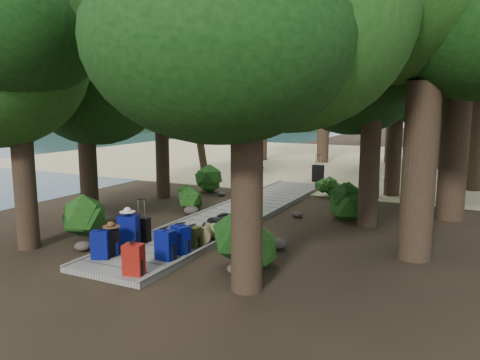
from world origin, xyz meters
The scene contains 50 objects.
ground centered at (0.00, 0.00, 0.00)m, with size 120.00×120.00×0.00m, color #302418.
sand_beach centered at (0.00, 16.00, 0.01)m, with size 40.00×22.00×0.02m, color beige.
water_bay centered at (-32.00, 25.00, 0.00)m, with size 50.00×60.00×0.02m, color #294354.
distant_hill centered at (-40.00, 48.00, 0.00)m, with size 32.00×16.00×12.00m, color black.
boardwalk centered at (0.00, 1.00, 0.06)m, with size 2.00×12.00×0.12m, color gray.
backpack_left_a centered at (-0.62, -4.24, 0.46)m, with size 0.36×0.25×0.68m, color #09076A, non-canonical shape.
backpack_left_b centered at (-0.60, -3.94, 0.44)m, with size 0.35×0.25×0.64m, color black, non-canonical shape.
backpack_left_c centered at (-0.65, -3.29, 0.53)m, with size 0.44×0.31×0.81m, color #09076A, non-canonical shape.
backpack_right_a centered at (0.62, -4.68, 0.45)m, with size 0.37×0.26×0.67m, color maroon, non-canonical shape.
backpack_right_b centered at (0.64, -3.67, 0.47)m, with size 0.39×0.27×0.70m, color #09076A, non-canonical shape.
backpack_right_c centered at (0.67, -3.16, 0.46)m, with size 0.40×0.28×0.68m, color #09076A, non-canonical shape.
backpack_right_d centered at (0.66, -2.64, 0.38)m, with size 0.34×0.24×0.52m, color #2F3914, non-canonical shape.
duffel_right_khaki centered at (0.68, -2.17, 0.32)m, with size 0.40×0.60×0.40m, color olive, non-canonical shape.
duffel_right_black centered at (0.76, -1.34, 0.35)m, with size 0.46×0.73×0.46m, color black, non-canonical shape.
suitcase_on_boardwalk centered at (-0.63, -2.83, 0.41)m, with size 0.37×0.21×0.58m, color black, non-canonical shape.
lone_suitcase_on_sand centered at (0.35, 8.06, 0.39)m, with size 0.47×0.27×0.73m, color black, non-canonical shape.
hat_brown centered at (-0.55, -3.97, 0.82)m, with size 0.39×0.39×0.12m, color #51351E, non-canonical shape.
hat_white centered at (-0.66, -3.30, 0.99)m, with size 0.36×0.36×0.12m, color silver, non-canonical shape.
kayak centered at (-3.40, 9.98, 0.17)m, with size 0.65×2.99×0.30m, color #9E0D0F.
sun_lounger centered at (3.12, 9.78, 0.28)m, with size 0.53×1.64×0.53m, color silver, non-canonical shape.
tree_right_a centered at (2.74, -4.12, 4.11)m, with size 4.93×4.93×8.21m, color black, non-canonical shape.
tree_right_b centered at (5.28, -0.90, 5.05)m, with size 5.66×5.66×10.10m, color black, non-canonical shape.
tree_right_c centered at (3.78, 1.51, 3.92)m, with size 4.53×4.53×7.85m, color black, non-canonical shape.
tree_right_d centered at (5.81, 3.36, 5.57)m, with size 6.08×6.08×11.14m, color black, non-canonical shape.
tree_right_e centered at (3.71, 6.37, 4.10)m, with size 4.56×4.56×8.21m, color black, non-canonical shape.
tree_left_a centered at (-2.94, -4.13, 3.57)m, with size 4.28×4.28×7.14m, color black, non-canonical shape.
tree_left_b centered at (-4.68, -0.35, 4.02)m, with size 4.46×4.46×8.03m, color black, non-canonical shape.
tree_left_c centered at (-3.71, 2.32, 3.49)m, with size 4.02×4.02×6.99m, color black, non-canonical shape.
tree_back_a centered at (-1.50, 15.02, 4.84)m, with size 5.59×5.59×9.68m, color black, non-canonical shape.
tree_back_b centered at (2.10, 16.55, 5.19)m, with size 5.81×5.81×10.37m, color black, non-canonical shape.
tree_back_c centered at (4.63, 15.02, 3.94)m, with size 4.38×4.38×7.88m, color black, non-canonical shape.
tree_back_d centered at (-5.09, 14.51, 3.75)m, with size 4.50×4.50×7.50m, color black, non-canonical shape.
palm_right_a centered at (3.38, 5.82, 3.30)m, with size 3.87×3.87×6.59m, color #134312, non-canonical shape.
palm_right_b centered at (4.54, 11.00, 4.46)m, with size 4.62×4.62×8.92m, color #134312, non-canonical shape.
palm_right_c centered at (2.01, 11.86, 3.56)m, with size 4.48×4.48×7.12m, color #134312, non-canonical shape.
palm_left_a centered at (-4.61, 6.37, 3.62)m, with size 4.55×4.55×7.23m, color #134312, non-canonical shape.
rock_left_a centered at (-1.64, -3.73, 0.11)m, with size 0.40×0.36×0.22m, color #4C473F, non-canonical shape.
rock_left_b centered at (-2.80, -1.52, 0.10)m, with size 0.37×0.33×0.20m, color #4C473F, non-canonical shape.
rock_left_c centered at (-1.34, 0.45, 0.13)m, with size 0.48×0.43×0.26m, color #4C473F, non-canonical shape.
rock_left_d centered at (-1.92, 3.46, 0.08)m, with size 0.28×0.25×0.16m, color #4C473F, non-canonical shape.
rock_right_a centered at (2.20, -3.49, 0.10)m, with size 0.37×0.33×0.20m, color #4C473F, non-canonical shape.
rock_right_b centered at (2.32, -1.62, 0.13)m, with size 0.47×0.42×0.26m, color #4C473F, non-canonical shape.
rock_right_c centered at (1.72, 1.56, 0.09)m, with size 0.32×0.28×0.17m, color #4C473F, non-canonical shape.
rock_right_d centered at (2.97, 3.93, 0.16)m, with size 0.58×0.52×0.32m, color #4C473F, non-canonical shape.
shrub_left_a centered at (-2.34, -2.84, 0.54)m, with size 1.19×1.19×1.07m, color #184414, non-canonical shape.
shrub_left_b centered at (-1.74, 0.92, 0.39)m, with size 0.87×0.87×0.78m, color #184414, non-canonical shape.
shrub_left_c centered at (-2.82, 4.00, 0.50)m, with size 1.10×1.10×0.99m, color #184414, non-canonical shape.
shrub_right_a centered at (2.15, -2.96, 0.50)m, with size 1.10×1.10×0.99m, color #184414, non-canonical shape.
shrub_right_b centered at (2.92, 2.18, 0.55)m, with size 1.22×1.22×1.10m, color #184414, non-canonical shape.
shrub_right_c centered at (1.60, 5.17, 0.37)m, with size 0.82×0.82×0.74m, color #184414, non-canonical shape.
Camera 1 is at (6.25, -11.45, 3.34)m, focal length 35.00 mm.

